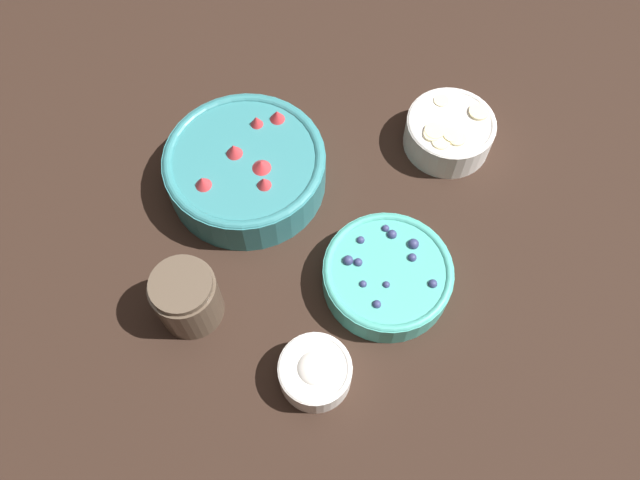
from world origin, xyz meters
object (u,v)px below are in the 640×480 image
at_px(bowl_strawberries, 246,167).
at_px(bowl_cream, 315,372).
at_px(bowl_bananas, 449,131).
at_px(bowl_blueberries, 387,275).
at_px(jar_chocolate, 187,298).

height_order(bowl_strawberries, bowl_cream, bowl_strawberries).
xyz_separation_m(bowl_strawberries, bowl_cream, (0.26, 0.21, -0.01)).
distance_m(bowl_bananas, bowl_cream, 0.44).
bearing_deg(bowl_cream, bowl_strawberries, -140.61).
xyz_separation_m(bowl_strawberries, bowl_blueberries, (0.09, 0.26, -0.01)).
bearing_deg(bowl_bananas, bowl_strawberries, -56.37).
bearing_deg(bowl_bananas, jar_chocolate, -32.71).
bearing_deg(bowl_bananas, bowl_cream, -8.22).
distance_m(bowl_blueberries, jar_chocolate, 0.28).
height_order(bowl_bananas, jar_chocolate, jar_chocolate).
bearing_deg(bowl_blueberries, bowl_cream, -15.63).
xyz_separation_m(bowl_blueberries, jar_chocolate, (0.14, -0.24, 0.02)).
height_order(bowl_cream, jar_chocolate, jar_chocolate).
bearing_deg(jar_chocolate, bowl_cream, 81.29).
relative_size(bowl_blueberries, bowl_bananas, 1.31).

